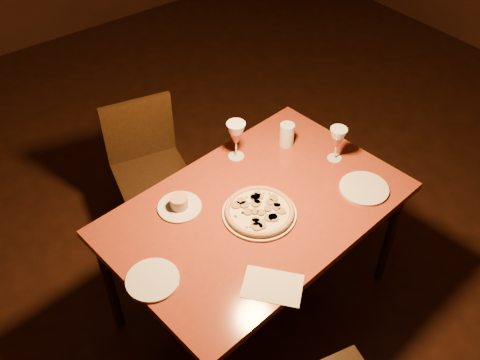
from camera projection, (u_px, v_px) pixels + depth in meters
floor at (311, 299)px, 2.82m from camera, size 7.00×7.00×0.00m
dining_table at (257, 216)px, 2.39m from camera, size 1.39×0.97×0.70m
chair_far at (149, 165)px, 2.93m from camera, size 0.46×0.46×0.80m
pizza_plate at (259, 211)px, 2.30m from camera, size 0.32×0.32×0.04m
ramekin_saucer at (179, 204)px, 2.33m from camera, size 0.19×0.19×0.06m
wine_glass_far at (236, 140)px, 2.53m from camera, size 0.09×0.09×0.20m
wine_glass_right at (337, 144)px, 2.52m from camera, size 0.08×0.08×0.18m
water_tumbler at (287, 135)px, 2.62m from camera, size 0.07×0.07×0.12m
side_plate_left at (153, 280)px, 2.05m from camera, size 0.21×0.21×0.01m
side_plate_near at (364, 188)px, 2.42m from camera, size 0.22×0.22×0.01m
menu_card at (272, 286)px, 2.04m from camera, size 0.26×0.27×0.00m
pendant_light at (263, 21)px, 1.75m from camera, size 0.12×0.12×0.12m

